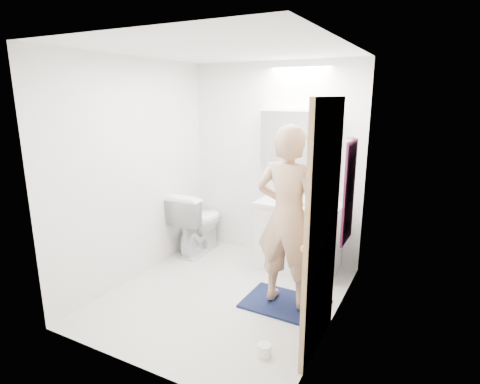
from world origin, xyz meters
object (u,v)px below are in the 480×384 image
Objects in this scene: person at (288,217)px; soap_bottle_a at (285,188)px; medicine_cabinet at (296,140)px; toilet_paper_roll at (264,350)px; vanity_cabinet at (299,237)px; soap_bottle_b at (292,190)px; toothbrush_cup at (323,197)px; toilet at (198,222)px.

person is 8.02× the size of soap_bottle_a.
medicine_cabinet is 8.00× the size of toilet_paper_roll.
soap_bottle_a is at bearing -65.86° from person.
vanity_cabinet is 1.71m from toilet_paper_roll.
medicine_cabinet reaches higher than vanity_cabinet.
soap_bottle_b is 2.07m from toilet_paper_roll.
medicine_cabinet reaches higher than toothbrush_cup.
vanity_cabinet is at bearing -30.63° from soap_bottle_a.
soap_bottle_a is at bearing 107.19° from toilet_paper_roll.
medicine_cabinet is 0.74m from toothbrush_cup.
toothbrush_cup is (1.56, 0.28, 0.45)m from toilet.
toilet_paper_roll is (0.13, -0.79, -0.86)m from person.
soap_bottle_b is (-0.02, -0.03, -0.60)m from medicine_cabinet.
toothbrush_cup is at bearing 35.97° from vanity_cabinet.
toothbrush_cup is at bearing 92.61° from toilet_paper_roll.
medicine_cabinet is 1.26m from person.
toilet_paper_roll is (0.30, -1.65, -0.34)m from vanity_cabinet.
toothbrush_cup reaches higher than vanity_cabinet.
soap_bottle_b is (1.16, 0.30, 0.49)m from toilet.
medicine_cabinet reaches higher than soap_bottle_b.
soap_bottle_a reaches higher than toilet_paper_roll.
medicine_cabinet reaches higher than toilet_paper_roll.
toilet_paper_roll is at bearing -75.39° from soap_bottle_b.
soap_bottle_a is 0.09m from soap_bottle_b.
person is 1.02m from toothbrush_cup.
medicine_cabinet is at bearing 172.41° from toothbrush_cup.
toothbrush_cup reaches higher than toilet_paper_roll.
person reaches higher than vanity_cabinet.
toilet_paper_roll is (1.64, -1.53, -0.36)m from toilet.
soap_bottle_b is at bearing -70.34° from person.
person is (0.17, -0.86, 0.52)m from vanity_cabinet.
soap_bottle_b reaches higher than toilet.
vanity_cabinet is at bearing -53.62° from medicine_cabinet.
toothbrush_cup is (0.47, 0.01, -0.06)m from soap_bottle_a.
toothbrush_cup is (0.39, -0.02, -0.04)m from soap_bottle_b.
medicine_cabinet is at bearing 126.38° from vanity_cabinet.
person is 1.18m from toilet_paper_roll.
soap_bottle_a is at bearing -178.79° from toothbrush_cup.
soap_bottle_a is (-0.43, 1.01, 0.02)m from person.
person reaches higher than soap_bottle_a.
soap_bottle_a is 1.95× the size of toilet_paper_roll.
toothbrush_cup is 1.99m from toilet_paper_roll.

